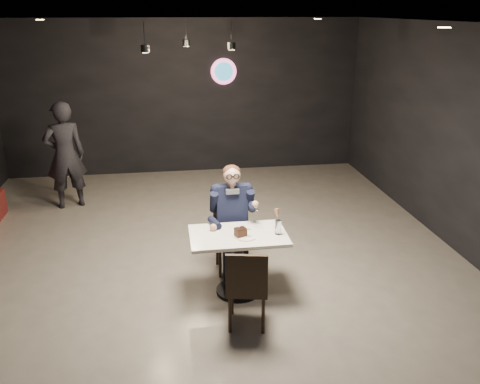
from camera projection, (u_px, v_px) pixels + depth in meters
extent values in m
plane|color=gray|center=(205.00, 278.00, 6.31)|extent=(9.00, 9.00, 0.00)
cube|color=black|center=(188.00, 29.00, 7.19)|extent=(1.40, 1.20, 0.36)
cube|color=white|center=(238.00, 263.00, 5.89)|extent=(1.10, 0.70, 0.75)
cube|color=black|center=(232.00, 237.00, 6.37)|extent=(0.42, 0.46, 0.92)
cube|color=black|center=(247.00, 285.00, 5.26)|extent=(0.50, 0.53, 0.92)
cube|color=black|center=(232.00, 218.00, 6.28)|extent=(0.60, 0.80, 1.44)
cylinder|color=white|center=(246.00, 237.00, 5.67)|extent=(0.23, 0.23, 0.01)
cube|color=black|center=(241.00, 232.00, 5.67)|extent=(0.15, 0.13, 0.08)
ellipsoid|color=#2B853E|center=(248.00, 229.00, 5.66)|extent=(0.06, 0.04, 0.01)
cylinder|color=silver|center=(278.00, 227.00, 5.73)|extent=(0.07, 0.07, 0.17)
cone|color=tan|center=(277.00, 214.00, 5.68)|extent=(0.07, 0.07, 0.12)
imported|color=black|center=(65.00, 155.00, 8.32)|extent=(0.75, 0.61, 1.78)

